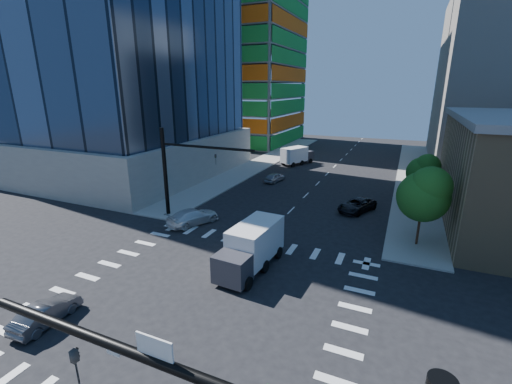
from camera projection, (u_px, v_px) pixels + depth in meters
The scene contains 14 objects.
ground at pixel (203, 299), 21.78m from camera, with size 160.00×160.00×0.00m, color black.
road_markings at pixel (203, 299), 21.78m from camera, with size 20.00×20.00×0.01m, color silver.
sidewalk_ne at pixel (415, 176), 51.97m from camera, with size 5.00×60.00×0.15m, color #9B9892.
sidewalk_nw at pixel (263, 162), 61.58m from camera, with size 5.00×60.00×0.15m, color #9B9892.
construction_building at pixel (241, 35), 79.33m from camera, with size 25.16×34.50×70.60m.
signal_mast_nw at pixel (177, 165), 34.08m from camera, with size 10.20×0.40×9.00m.
tree_south at pixel (426, 194), 27.72m from camera, with size 4.16×4.16×6.82m.
tree_north at pixel (424, 171), 38.32m from camera, with size 3.54×3.52×5.78m.
car_nb_far at pixel (357, 205), 37.08m from camera, with size 2.32×5.03×1.40m, color black.
car_sb_near at pixel (193, 217), 33.61m from camera, with size 2.16×5.31×1.54m, color white.
car_sb_mid at pixel (275, 177), 48.77m from camera, with size 1.56×3.87×1.32m, color #B4B5BC.
car_sb_cross at pixel (46, 313), 19.44m from camera, with size 1.38×3.95×1.30m, color #4C4D51.
box_truck_near at pixel (249, 252), 24.93m from camera, with size 3.06×6.40×3.27m.
box_truck_far at pixel (298, 157), 59.81m from camera, with size 4.59×6.32×3.05m.
Camera 1 is at (10.66, -15.87, 12.92)m, focal length 24.00 mm.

